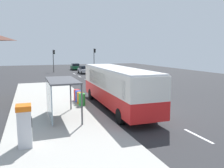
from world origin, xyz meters
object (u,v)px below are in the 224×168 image
white_van (98,71)px  sedan_far (75,67)px  recycling_bin_green (82,100)px  bus (117,85)px  recycling_bin_red (77,95)px  ticket_machine (24,125)px  recycling_bin_orange (80,98)px  recycling_bin_blue (78,96)px  sedan_near (84,69)px  traffic_light_far_side (54,57)px  traffic_light_near_side (94,56)px  bus_shelter (57,89)px

white_van → sedan_far: bearing=89.7°
recycling_bin_green → bus: bearing=-25.5°
recycling_bin_red → recycling_bin_green: bearing=-90.0°
bus → white_van: bearing=77.8°
white_van → ticket_machine: 25.93m
bus → sedan_far: 37.62m
white_van → recycling_bin_orange: bearing=-111.6°
recycling_bin_blue → recycling_bin_red: 0.70m
sedan_far → recycling_bin_orange: 36.10m
white_van → recycling_bin_red: 16.09m
sedan_near → recycling_bin_orange: 27.21m
ticket_machine → recycling_bin_red: 9.87m
ticket_machine → traffic_light_far_side: 38.77m
sedan_far → recycling_bin_red: 34.72m
bus → recycling_bin_green: (-2.49, 1.19, -1.19)m
recycling_bin_orange → traffic_light_near_side: (9.70, 30.03, 2.67)m
recycling_bin_green → traffic_light_near_side: bearing=72.5°
white_van → sedan_near: white_van is taller
bus → recycling_bin_blue: (-2.49, 2.59, -1.19)m
recycling_bin_orange → traffic_light_far_side: (1.10, 30.83, 2.51)m
recycling_bin_blue → traffic_light_far_side: (1.10, 30.13, 2.51)m
bus → bus_shelter: (-4.70, -1.61, 0.25)m
recycling_bin_green → ticket_machine: bearing=-121.4°
white_van → ticket_machine: bearing=-114.0°
sedan_near → recycling_bin_green: 27.89m
recycling_bin_orange → bus_shelter: (-2.21, -3.50, 1.44)m
sedan_near → ticket_machine: ticket_machine is taller
ticket_machine → sedan_near: bearing=72.6°
recycling_bin_green → traffic_light_far_side: (1.10, 31.53, 2.51)m
sedan_far → recycling_bin_blue: (-6.50, -34.81, -0.14)m
bus → recycling_bin_green: 3.00m
bus → traffic_light_near_side: 32.76m
recycling_bin_blue → traffic_light_far_side: traffic_light_far_side is taller
recycling_bin_green → traffic_light_far_side: 31.65m
ticket_machine → recycling_bin_red: bearing=65.0°
sedan_far → bus_shelter: bearing=-102.6°
traffic_light_near_side → bus_shelter: bearing=-109.6°
bus → sedan_near: bearing=81.9°
sedan_near → recycling_bin_orange: sedan_near is taller
white_van → bus: bearing=-102.2°
white_van → traffic_light_near_side: size_ratio=1.05×
sedan_near → traffic_light_near_side: bearing=48.4°
traffic_light_far_side → bus_shelter: traffic_light_far_side is taller
sedan_far → ticket_machine: bearing=-103.9°
recycling_bin_blue → bus_shelter: size_ratio=0.24×
recycling_bin_orange → recycling_bin_blue: bearing=90.0°
ticket_machine → recycling_bin_green: bearing=58.6°
traffic_light_far_side → bus_shelter: 34.51m
recycling_bin_green → traffic_light_near_side: 32.34m
traffic_light_far_side → bus: bearing=-87.6°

